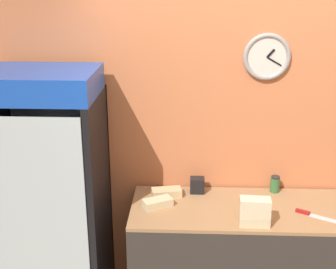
# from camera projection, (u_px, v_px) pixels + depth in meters

# --- Properties ---
(wall_back) EXTENTS (5.20, 0.09, 2.70)m
(wall_back) POSITION_uv_depth(u_px,v_px,m) (245.00, 135.00, 3.63)
(wall_back) COLOR #D17547
(wall_back) RESTS_ON ground_plane
(prep_counter) EXTENTS (1.71, 0.67, 0.93)m
(prep_counter) POSITION_uv_depth(u_px,v_px,m) (244.00, 262.00, 3.57)
(prep_counter) COLOR #332D28
(prep_counter) RESTS_ON ground_plane
(beverage_cooler) EXTENTS (0.78, 0.68, 1.94)m
(beverage_cooler) POSITION_uv_depth(u_px,v_px,m) (52.00, 184.00, 3.47)
(beverage_cooler) COLOR black
(beverage_cooler) RESTS_ON ground_plane
(sandwich_stack_bottom) EXTENTS (0.21, 0.11, 0.07)m
(sandwich_stack_bottom) POSITION_uv_depth(u_px,v_px,m) (254.00, 220.00, 3.17)
(sandwich_stack_bottom) COLOR beige
(sandwich_stack_bottom) RESTS_ON prep_counter
(sandwich_stack_middle) EXTENTS (0.21, 0.12, 0.07)m
(sandwich_stack_middle) POSITION_uv_depth(u_px,v_px,m) (255.00, 212.00, 3.15)
(sandwich_stack_middle) COLOR beige
(sandwich_stack_middle) RESTS_ON sandwich_stack_bottom
(sandwich_stack_top) EXTENTS (0.21, 0.12, 0.07)m
(sandwich_stack_top) POSITION_uv_depth(u_px,v_px,m) (255.00, 203.00, 3.13)
(sandwich_stack_top) COLOR beige
(sandwich_stack_top) RESTS_ON sandwich_stack_middle
(sandwich_flat_left) EXTENTS (0.24, 0.15, 0.06)m
(sandwich_flat_left) POSITION_uv_depth(u_px,v_px,m) (167.00, 193.00, 3.58)
(sandwich_flat_left) COLOR tan
(sandwich_flat_left) RESTS_ON prep_counter
(sandwich_flat_right) EXTENTS (0.24, 0.19, 0.06)m
(sandwich_flat_right) POSITION_uv_depth(u_px,v_px,m) (158.00, 203.00, 3.42)
(sandwich_flat_right) COLOR beige
(sandwich_flat_right) RESTS_ON prep_counter
(chefs_knife) EXTENTS (0.30, 0.19, 0.02)m
(chefs_knife) POSITION_uv_depth(u_px,v_px,m) (312.00, 215.00, 3.30)
(chefs_knife) COLOR silver
(chefs_knife) RESTS_ON prep_counter
(condiment_jar) EXTENTS (0.07, 0.07, 0.13)m
(condiment_jar) POSITION_uv_depth(u_px,v_px,m) (275.00, 184.00, 3.64)
(condiment_jar) COLOR #336B38
(condiment_jar) RESTS_ON prep_counter
(napkin_dispenser) EXTENTS (0.11, 0.09, 0.12)m
(napkin_dispenser) POSITION_uv_depth(u_px,v_px,m) (197.00, 185.00, 3.63)
(napkin_dispenser) COLOR black
(napkin_dispenser) RESTS_ON prep_counter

